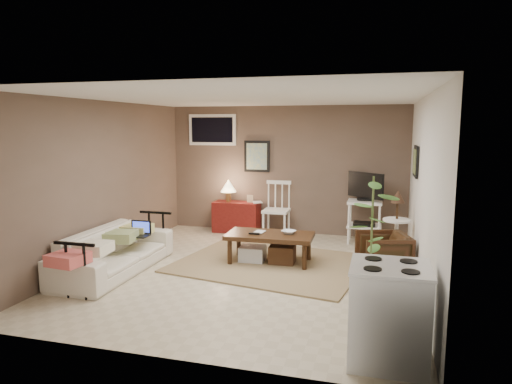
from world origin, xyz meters
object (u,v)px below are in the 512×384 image
(red_console, at_px, (236,214))
(stove, at_px, (389,314))
(coffee_table, at_px, (269,246))
(side_table, at_px, (397,218))
(tv_stand, at_px, (365,206))
(potted_plant, at_px, (371,240))
(spindle_chair, at_px, (277,211))
(sofa, at_px, (114,244))
(armchair, at_px, (383,252))

(red_console, height_order, stove, red_console)
(coffee_table, bearing_deg, side_table, 17.68)
(red_console, bearing_deg, tv_stand, -4.00)
(red_console, relative_size, potted_plant, 0.66)
(spindle_chair, bearing_deg, potted_plant, -60.65)
(stove, bearing_deg, red_console, 122.74)
(potted_plant, bearing_deg, tv_stand, 93.23)
(sofa, height_order, armchair, sofa)
(tv_stand, bearing_deg, armchair, -79.91)
(potted_plant, bearing_deg, spindle_chair, 119.35)
(side_table, xyz_separation_m, stove, (-0.15, -3.08, -0.24))
(coffee_table, height_order, side_table, side_table)
(spindle_chair, bearing_deg, stove, -65.11)
(sofa, height_order, potted_plant, potted_plant)
(tv_stand, bearing_deg, potted_plant, -86.77)
(red_console, distance_m, spindle_chair, 0.85)
(coffee_table, height_order, sofa, sofa)
(potted_plant, distance_m, stove, 1.13)
(red_console, bearing_deg, armchair, -35.38)
(sofa, bearing_deg, stove, -112.83)
(red_console, xyz_separation_m, stove, (2.76, -4.30, 0.08))
(red_console, bearing_deg, stove, -57.26)
(coffee_table, distance_m, side_table, 1.95)
(spindle_chair, bearing_deg, tv_stand, -1.35)
(side_table, bearing_deg, stove, -92.75)
(sofa, height_order, stove, stove)
(coffee_table, xyz_separation_m, potted_plant, (1.48, -1.45, 0.55))
(red_console, xyz_separation_m, side_table, (2.91, -1.22, 0.32))
(tv_stand, bearing_deg, side_table, -64.52)
(spindle_chair, bearing_deg, armchair, -43.60)
(armchair, distance_m, stove, 2.37)
(sofa, xyz_separation_m, tv_stand, (3.30, 2.59, 0.25))
(red_console, distance_m, tv_stand, 2.43)
(coffee_table, height_order, armchair, armchair)
(red_console, distance_m, stove, 5.11)
(armchair, bearing_deg, potted_plant, -22.57)
(red_console, bearing_deg, sofa, -107.78)
(tv_stand, height_order, side_table, tv_stand)
(potted_plant, bearing_deg, sofa, 172.05)
(tv_stand, relative_size, stove, 1.41)
(spindle_chair, distance_m, armchair, 2.62)
(coffee_table, height_order, stove, stove)
(coffee_table, distance_m, potted_plant, 2.14)
(spindle_chair, xyz_separation_m, side_table, (2.08, -1.09, 0.20))
(sofa, relative_size, armchair, 3.12)
(tv_stand, distance_m, side_table, 1.17)
(stove, bearing_deg, tv_stand, 94.91)
(tv_stand, distance_m, armchair, 1.82)
(spindle_chair, relative_size, armchair, 1.56)
(red_console, xyz_separation_m, potted_plant, (2.58, -3.25, 0.46))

